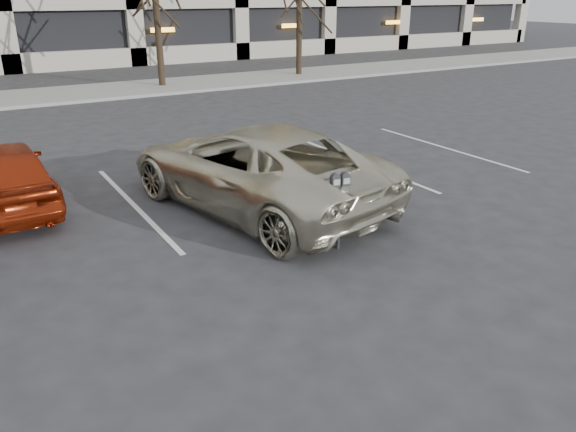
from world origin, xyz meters
name	(u,v)px	position (x,y,z in m)	size (l,w,h in m)	color
ground	(253,231)	(0.00, 0.00, 0.00)	(140.00, 140.00, 0.00)	#28282B
sidewalk	(66,94)	(0.00, 16.00, 0.06)	(80.00, 4.00, 0.12)	gray
stall_lines	(134,205)	(-1.40, 2.30, 0.01)	(16.90, 5.20, 0.00)	silver
parking_meter	(340,192)	(0.84, -1.34, 0.96)	(0.33, 0.17, 1.25)	black
suv_silver	(255,167)	(0.62, 1.03, 0.80)	(3.76, 6.15, 1.60)	beige
car_red	(3,175)	(-3.48, 3.41, 0.66)	(1.57, 3.90, 1.33)	#96270D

